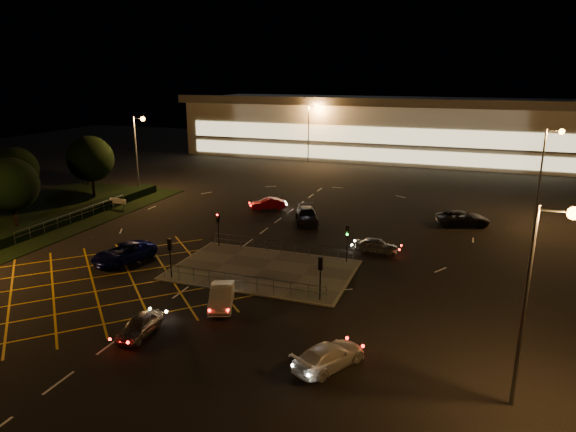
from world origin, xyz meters
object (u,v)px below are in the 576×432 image
(signal_sw, at_px, (170,250))
(signal_ne, at_px, (347,236))
(car_circ_red, at_px, (268,204))
(signal_se, at_px, (320,270))
(car_left_blue, at_px, (124,253))
(signal_nw, at_px, (218,222))
(car_east_grey, at_px, (463,218))
(car_right_silver, at_px, (376,245))
(car_near_silver, at_px, (140,325))
(car_queue_white, at_px, (222,296))
(car_far_dkgrey, at_px, (307,215))
(car_approach_white, at_px, (329,356))

(signal_sw, xyz_separation_m, signal_ne, (12.00, 7.99, 0.00))
(car_circ_red, bearing_deg, signal_se, 1.34)
(signal_ne, relative_size, car_circ_red, 0.79)
(car_left_blue, bearing_deg, signal_nw, 63.85)
(signal_ne, height_order, car_left_blue, signal_ne)
(car_circ_red, bearing_deg, car_left_blue, -43.01)
(signal_se, xyz_separation_m, car_east_grey, (8.87, 22.77, -1.61))
(signal_nw, bearing_deg, car_right_silver, 13.95)
(car_right_silver, bearing_deg, car_near_silver, 151.40)
(car_queue_white, relative_size, car_far_dkgrey, 0.80)
(car_circ_red, height_order, car_approach_white, car_approach_white)
(car_right_silver, bearing_deg, car_circ_red, 54.55)
(signal_ne, xyz_separation_m, car_queue_white, (-6.14, -10.99, -1.66))
(signal_se, height_order, car_near_silver, signal_se)
(signal_sw, height_order, car_left_blue, signal_sw)
(car_near_silver, bearing_deg, car_right_silver, 58.93)
(signal_ne, bearing_deg, car_far_dkgrey, 123.59)
(car_left_blue, distance_m, car_far_dkgrey, 19.70)
(signal_ne, distance_m, car_queue_white, 12.70)
(car_far_dkgrey, bearing_deg, signal_nw, -138.96)
(signal_se, bearing_deg, signal_ne, -90.00)
(signal_sw, xyz_separation_m, car_near_silver, (2.97, -8.29, -1.75))
(signal_se, distance_m, car_near_silver, 12.38)
(signal_ne, bearing_deg, car_approach_white, -79.97)
(signal_nw, height_order, car_approach_white, signal_nw)
(signal_sw, height_order, car_right_silver, signal_sw)
(signal_sw, relative_size, car_near_silver, 0.87)
(car_far_dkgrey, relative_size, car_approach_white, 1.19)
(car_far_dkgrey, bearing_deg, signal_sw, -128.09)
(car_right_silver, height_order, car_circ_red, car_circ_red)
(car_far_dkgrey, xyz_separation_m, car_east_grey, (15.70, 4.50, -0.02))
(car_queue_white, bearing_deg, signal_se, 4.36)
(signal_nw, xyz_separation_m, car_near_silver, (2.97, -16.27, -1.75))
(car_queue_white, xyz_separation_m, car_left_blue, (-11.71, 4.95, 0.06))
(signal_ne, height_order, car_far_dkgrey, signal_ne)
(car_far_dkgrey, distance_m, car_circ_red, 7.02)
(signal_sw, bearing_deg, car_approach_white, 152.25)
(car_queue_white, distance_m, car_right_silver, 16.51)
(car_approach_white, bearing_deg, car_left_blue, 3.79)
(car_near_silver, bearing_deg, signal_nw, 98.21)
(car_far_dkgrey, relative_size, car_circ_red, 1.36)
(car_left_blue, bearing_deg, car_circ_red, 93.75)
(signal_ne, relative_size, car_approach_white, 0.69)
(signal_nw, relative_size, car_approach_white, 0.69)
(car_near_silver, xyz_separation_m, car_circ_red, (-3.75, 30.29, 0.04))
(car_near_silver, distance_m, car_approach_white, 11.83)
(signal_nw, height_order, car_near_silver, signal_nw)
(signal_se, bearing_deg, car_near_silver, 42.55)
(signal_ne, distance_m, car_left_blue, 18.91)
(signal_ne, distance_m, car_far_dkgrey, 12.45)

